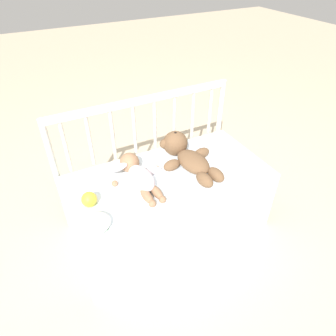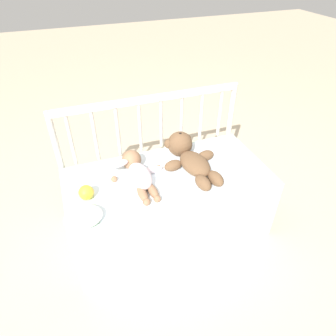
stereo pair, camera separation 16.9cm
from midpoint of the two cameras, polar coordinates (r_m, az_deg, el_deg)
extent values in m
plane|color=#C6B293|center=(2.03, 2.45, -11.07)|extent=(12.00, 12.00, 0.00)
cube|color=silver|center=(1.87, 2.62, -6.76)|extent=(1.18, 0.58, 0.43)
cylinder|color=beige|center=(1.91, -17.07, -0.52)|extent=(0.04, 0.04, 0.79)
cylinder|color=beige|center=(2.21, 13.50, 5.82)|extent=(0.04, 0.04, 0.79)
cube|color=beige|center=(1.80, -0.77, 12.95)|extent=(1.14, 0.03, 0.04)
cylinder|color=beige|center=(1.80, -15.46, 4.96)|extent=(0.02, 0.02, 0.33)
cylinder|color=beige|center=(1.81, -11.15, 5.86)|extent=(0.02, 0.02, 0.33)
cylinder|color=beige|center=(1.83, -6.89, 6.72)|extent=(0.02, 0.02, 0.33)
cylinder|color=beige|center=(1.86, -2.74, 7.52)|extent=(0.02, 0.02, 0.33)
cylinder|color=beige|center=(1.90, 1.27, 8.24)|extent=(0.02, 0.02, 0.33)
cylinder|color=beige|center=(1.95, 5.11, 8.90)|extent=(0.02, 0.02, 0.33)
cylinder|color=beige|center=(2.01, 8.76, 9.49)|extent=(0.02, 0.02, 0.33)
cylinder|color=beige|center=(2.07, 12.20, 10.01)|extent=(0.02, 0.02, 0.33)
cube|color=white|center=(1.73, 3.23, -1.53)|extent=(0.89, 0.54, 0.01)
ellipsoid|color=brown|center=(1.76, 7.83, 0.78)|extent=(0.18, 0.26, 0.10)
sphere|color=brown|center=(1.87, 4.89, 4.50)|extent=(0.16, 0.16, 0.16)
sphere|color=beige|center=(1.85, 4.96, 5.61)|extent=(0.07, 0.07, 0.07)
sphere|color=black|center=(1.83, 5.00, 6.33)|extent=(0.02, 0.02, 0.02)
sphere|color=brown|center=(1.86, 2.81, 4.55)|extent=(0.06, 0.06, 0.06)
sphere|color=brown|center=(1.92, 6.08, 5.44)|extent=(0.06, 0.06, 0.06)
ellipsoid|color=brown|center=(1.76, 3.74, 0.37)|extent=(0.12, 0.08, 0.07)
ellipsoid|color=brown|center=(1.87, 9.77, 2.25)|extent=(0.12, 0.08, 0.07)
ellipsoid|color=brown|center=(1.65, 9.61, -2.90)|extent=(0.08, 0.13, 0.07)
ellipsoid|color=brown|center=(1.69, 11.88, -2.07)|extent=(0.08, 0.13, 0.07)
ellipsoid|color=white|center=(1.66, -2.47, -1.54)|extent=(0.13, 0.23, 0.10)
sphere|color=#936B4C|center=(1.77, -4.27, 1.50)|extent=(0.12, 0.12, 0.12)
ellipsoid|color=white|center=(1.69, -6.83, 0.69)|extent=(0.13, 0.05, 0.04)
ellipsoid|color=white|center=(1.74, -0.16, -0.44)|extent=(0.13, 0.05, 0.04)
sphere|color=#936B4C|center=(1.69, -7.42, -2.22)|extent=(0.04, 0.04, 0.04)
sphere|color=#936B4C|center=(1.76, 0.88, -0.03)|extent=(0.04, 0.04, 0.04)
ellipsoid|color=#936B4C|center=(1.58, -1.81, -5.11)|extent=(0.05, 0.13, 0.05)
ellipsoid|color=#936B4C|center=(1.60, 0.14, -4.55)|extent=(0.05, 0.13, 0.05)
sphere|color=#936B4C|center=(1.54, -0.94, -6.62)|extent=(0.04, 0.04, 0.04)
sphere|color=#936B4C|center=(1.56, 1.06, -6.02)|extent=(0.04, 0.04, 0.04)
ellipsoid|color=white|center=(1.49, -12.69, -9.22)|extent=(0.19, 0.15, 0.06)
sphere|color=yellow|center=(1.60, -12.43, -4.69)|extent=(0.08, 0.08, 0.08)
camera|label=1|loc=(0.08, -87.14, 2.20)|focal=32.00mm
camera|label=2|loc=(0.08, 92.86, -2.20)|focal=32.00mm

